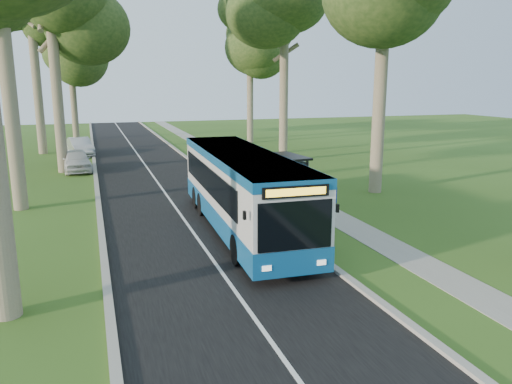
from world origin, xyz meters
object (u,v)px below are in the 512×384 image
at_px(litter_bin, 268,190).
at_px(car_silver, 80,147).
at_px(car_white, 76,160).
at_px(bus_shelter, 291,171).
at_px(bus, 242,191).
at_px(bus_stop_sign, 334,209).

height_order(litter_bin, car_silver, car_silver).
distance_m(litter_bin, car_white, 15.16).
relative_size(bus_shelter, litter_bin, 3.00).
distance_m(bus, car_silver, 25.29).
relative_size(bus, car_white, 2.77).
bearing_deg(bus_shelter, car_white, 122.67).
xyz_separation_m(bus_stop_sign, bus_shelter, (1.13, 6.78, 0.20)).
bearing_deg(car_white, bus, -73.97).
bearing_deg(bus_stop_sign, bus, 133.08).
bearing_deg(litter_bin, bus, -120.21).
bearing_deg(litter_bin, car_white, 128.78).
bearing_deg(car_white, car_silver, 83.47).
xyz_separation_m(bus_stop_sign, car_silver, (-8.97, 27.52, -0.73)).
bearing_deg(bus_stop_sign, car_silver, 111.80).
distance_m(car_white, car_silver, 7.65).
bearing_deg(bus_shelter, bus_stop_sign, -104.88).
relative_size(car_white, car_silver, 0.99).
distance_m(bus_stop_sign, litter_bin, 8.13).
bearing_deg(bus_shelter, car_silver, 110.57).
xyz_separation_m(bus_shelter, litter_bin, (-0.76, 1.28, -1.17)).
distance_m(bus, bus_stop_sign, 3.99).
bearing_deg(bus_shelter, litter_bin, 115.31).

